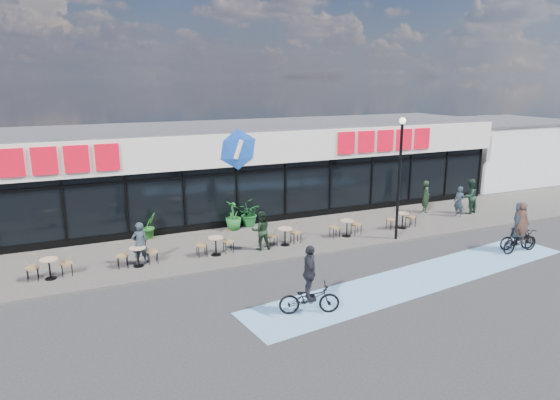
% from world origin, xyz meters
% --- Properties ---
extents(ground, '(120.00, 120.00, 0.00)m').
position_xyz_m(ground, '(0.00, 0.00, 0.00)').
color(ground, '#28282B').
rests_on(ground, ground).
extents(sidewalk, '(44.00, 5.00, 0.10)m').
position_xyz_m(sidewalk, '(0.00, 4.50, 0.05)').
color(sidewalk, '#534F4A').
rests_on(sidewalk, ground).
extents(bike_lane, '(14.17, 4.13, 0.01)m').
position_xyz_m(bike_lane, '(4.00, -1.50, 0.01)').
color(bike_lane, '#6D9ECF').
rests_on(bike_lane, ground).
extents(building, '(30.60, 6.57, 4.75)m').
position_xyz_m(building, '(-0.00, 9.93, 2.34)').
color(building, black).
rests_on(building, ground).
extents(neighbour_building, '(9.20, 7.20, 4.11)m').
position_xyz_m(neighbour_building, '(20.50, 11.00, 2.06)').
color(neighbour_building, white).
rests_on(neighbour_building, ground).
extents(lamp_post, '(0.28, 0.28, 5.27)m').
position_xyz_m(lamp_post, '(5.69, 2.30, 3.22)').
color(lamp_post, black).
rests_on(lamp_post, sidewalk).
extents(bistro_set_1, '(1.54, 0.62, 0.90)m').
position_xyz_m(bistro_set_1, '(-8.12, 3.57, 0.56)').
color(bistro_set_1, tan).
rests_on(bistro_set_1, sidewalk).
extents(bistro_set_2, '(1.54, 0.62, 0.90)m').
position_xyz_m(bistro_set_2, '(-5.11, 3.57, 0.56)').
color(bistro_set_2, tan).
rests_on(bistro_set_2, sidewalk).
extents(bistro_set_3, '(1.54, 0.62, 0.90)m').
position_xyz_m(bistro_set_3, '(-2.10, 3.57, 0.56)').
color(bistro_set_3, tan).
rests_on(bistro_set_3, sidewalk).
extents(bistro_set_4, '(1.54, 0.62, 0.90)m').
position_xyz_m(bistro_set_4, '(0.90, 3.57, 0.56)').
color(bistro_set_4, tan).
rests_on(bistro_set_4, sidewalk).
extents(bistro_set_5, '(1.54, 0.62, 0.90)m').
position_xyz_m(bistro_set_5, '(3.91, 3.57, 0.56)').
color(bistro_set_5, tan).
rests_on(bistro_set_5, sidewalk).
extents(bistro_set_6, '(1.54, 0.62, 0.90)m').
position_xyz_m(bistro_set_6, '(6.92, 3.57, 0.56)').
color(bistro_set_6, tan).
rests_on(bistro_set_6, sidewalk).
extents(potted_plant_left, '(0.82, 0.79, 1.17)m').
position_xyz_m(potted_plant_left, '(-4.15, 6.63, 0.68)').
color(potted_plant_left, '#22621C').
rests_on(potted_plant_left, sidewalk).
extents(potted_plant_mid, '(0.92, 0.92, 1.36)m').
position_xyz_m(potted_plant_mid, '(-0.37, 6.47, 0.78)').
color(potted_plant_mid, '#1D6625').
rests_on(potted_plant_mid, sidewalk).
extents(potted_plant_right, '(1.48, 1.46, 1.25)m').
position_xyz_m(potted_plant_right, '(0.42, 6.72, 0.72)').
color(potted_plant_right, '#195723').
rests_on(potted_plant_right, sidewalk).
extents(patron_left, '(0.67, 0.51, 1.65)m').
position_xyz_m(patron_left, '(-4.99, 3.66, 0.92)').
color(patron_left, '#2A3542').
rests_on(patron_left, sidewalk).
extents(patron_right, '(0.87, 0.72, 1.63)m').
position_xyz_m(patron_right, '(-0.21, 3.40, 0.91)').
color(patron_right, black).
rests_on(patron_right, sidewalk).
extents(pedestrian_a, '(0.49, 0.63, 1.53)m').
position_xyz_m(pedestrian_a, '(10.83, 4.06, 0.86)').
color(pedestrian_a, '#28353F').
rests_on(pedestrian_a, sidewalk).
extents(pedestrian_b, '(0.58, 0.71, 1.68)m').
position_xyz_m(pedestrian_b, '(9.81, 5.38, 0.94)').
color(pedestrian_b, black).
rests_on(pedestrian_b, sidewalk).
extents(pedestrian_c, '(1.03, 0.90, 1.81)m').
position_xyz_m(pedestrian_c, '(11.71, 4.27, 1.01)').
color(pedestrian_c, '#1A3023').
rests_on(pedestrian_c, sidewalk).
extents(cyclist_a, '(1.84, 0.68, 2.12)m').
position_xyz_m(cyclist_a, '(9.43, -0.92, 0.69)').
color(cyclist_a, black).
rests_on(cyclist_a, ground).
extents(cyclist_b, '(1.64, 0.87, 2.05)m').
position_xyz_m(cyclist_b, '(9.60, -0.66, 0.85)').
color(cyclist_b, black).
rests_on(cyclist_b, ground).
extents(cyclist_c, '(1.96, 1.19, 2.17)m').
position_xyz_m(cyclist_c, '(-0.90, -2.33, 0.80)').
color(cyclist_c, black).
rests_on(cyclist_c, ground).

